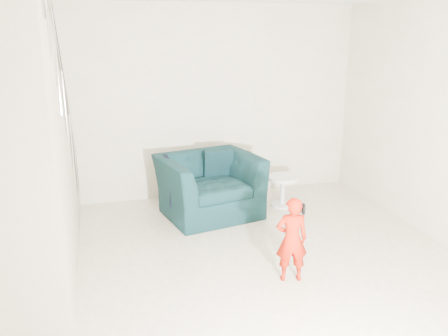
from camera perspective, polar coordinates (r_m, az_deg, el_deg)
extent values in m
plane|color=tan|center=(4.59, 2.24, -14.57)|extent=(5.50, 5.50, 0.00)
plane|color=#BAB197|center=(6.68, -4.81, 7.68)|extent=(5.00, 0.00, 5.00)
imported|color=black|center=(6.19, -1.79, -2.13)|extent=(1.40, 1.28, 0.78)
imported|color=#962204|center=(4.63, 8.14, -8.51)|extent=(0.34, 0.26, 0.85)
cylinder|color=silver|center=(6.50, 7.11, -1.18)|extent=(0.43, 0.43, 0.04)
cylinder|color=silver|center=(6.57, 7.04, -2.97)|extent=(0.06, 0.06, 0.39)
cylinder|color=silver|center=(6.63, 6.99, -4.42)|extent=(0.30, 0.30, 0.03)
cube|color=#ADA089|center=(6.54, -21.40, -4.67)|extent=(1.00, 0.30, 0.27)
cube|color=#ADA089|center=(6.21, -21.79, -4.48)|extent=(1.00, 0.30, 0.54)
cube|color=#ADA089|center=(5.89, -22.21, -4.27)|extent=(1.00, 0.30, 0.81)
cube|color=#ADA089|center=(5.56, -22.68, -4.03)|extent=(1.00, 0.30, 1.08)
cube|color=#ADA089|center=(5.24, -23.21, -3.76)|extent=(1.00, 0.30, 1.35)
cube|color=#ADA089|center=(4.91, -23.81, -3.46)|extent=(1.00, 0.30, 1.62)
cube|color=#ADA089|center=(4.59, -24.49, -3.11)|extent=(1.00, 0.30, 1.89)
cube|color=#ADA089|center=(4.27, -25.28, -2.71)|extent=(1.00, 0.30, 2.16)
cylinder|color=silver|center=(4.75, -19.49, 14.16)|extent=(0.04, 3.03, 2.73)
cylinder|color=silver|center=(6.52, -17.26, -0.91)|extent=(0.04, 0.04, 1.00)
cube|color=black|center=(6.38, -0.70, 0.69)|extent=(0.39, 0.19, 0.39)
cube|color=black|center=(6.11, -6.69, -1.50)|extent=(0.05, 0.50, 0.56)
cube|color=black|center=(4.51, 9.55, -4.89)|extent=(0.03, 0.05, 0.10)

